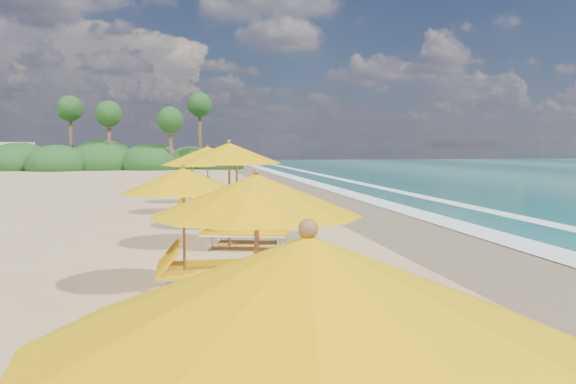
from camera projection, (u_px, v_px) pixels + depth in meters
ground at (288, 235)px, 16.20m from camera, size 160.00×160.00×0.00m
wet_sand at (422, 231)px, 16.92m from camera, size 4.00×160.00×0.01m
surf_foam at (506, 227)px, 17.40m from camera, size 4.00×160.00×0.01m
station_1 at (272, 261)px, 6.19m from camera, size 2.75×2.64×2.27m
station_2 at (194, 219)px, 10.04m from camera, size 2.33×2.14×2.17m
station_3 at (237, 187)px, 14.19m from camera, size 3.31×3.22×2.64m
station_4 at (242, 182)px, 17.53m from camera, size 3.21×3.17×2.48m
station_5 at (197, 179)px, 21.20m from camera, size 2.62×2.46×2.27m
station_6 at (197, 176)px, 25.12m from camera, size 2.68×2.66×2.04m
station_7 at (211, 167)px, 28.43m from camera, size 3.18×3.11×2.51m
treeline at (112, 160)px, 58.96m from camera, size 25.80×8.80×9.74m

